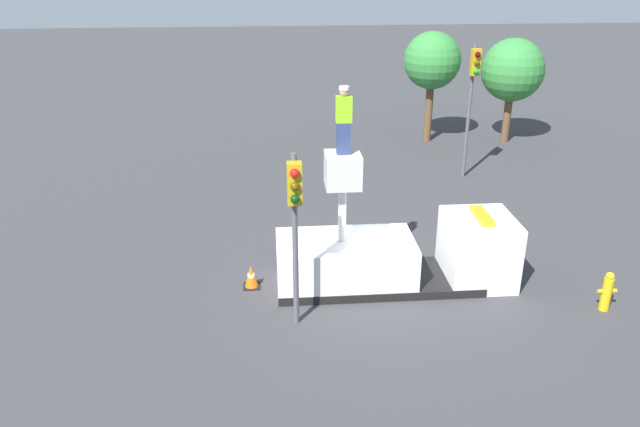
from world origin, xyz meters
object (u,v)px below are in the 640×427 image
object	(u,v)px
traffic_light_pole	(295,209)
fire_hydrant	(607,291)
bucket_truck	(395,257)
traffic_cone_rear	(251,277)
tree_left_bg	(432,61)
tree_right_bg	(513,70)
worker	(344,121)
traffic_light_across	(473,86)

from	to	relation	value
traffic_light_pole	fire_hydrant	size ratio (longest dim) A/B	4.07
bucket_truck	traffic_cone_rear	xyz separation A→B (m)	(-4.02, 0.10, -0.50)
traffic_cone_rear	tree_left_bg	xyz separation A→B (m)	(8.28, 13.50, 3.51)
fire_hydrant	tree_right_bg	distance (m)	15.54
bucket_truck	fire_hydrant	bearing A→B (deg)	-19.44
fire_hydrant	tree_left_bg	bearing A→B (deg)	93.70
worker	tree_left_bg	xyz separation A→B (m)	(5.76, 13.60, -0.94)
tree_left_bg	traffic_cone_rear	bearing A→B (deg)	-121.52
traffic_cone_rear	tree_right_bg	size ratio (longest dim) A/B	0.14
bucket_truck	tree_right_bg	distance (m)	15.63
fire_hydrant	tree_right_bg	size ratio (longest dim) A/B	0.23
fire_hydrant	tree_right_bg	bearing A→B (deg)	79.66
traffic_cone_rear	bucket_truck	bearing A→B (deg)	-1.40
traffic_light_pole	traffic_light_across	distance (m)	12.65
traffic_light_pole	tree_right_bg	bearing A→B (deg)	54.33
worker	traffic_light_pole	world-z (taller)	worker
tree_left_bg	traffic_light_pole	bearing A→B (deg)	-114.57
bucket_truck	traffic_light_pole	world-z (taller)	traffic_light_pole
worker	tree_right_bg	distance (m)	16.29
tree_left_bg	fire_hydrant	bearing A→B (deg)	-86.30
traffic_light_across	tree_right_bg	bearing A→B (deg)	54.49
traffic_light_across	tree_left_bg	distance (m)	5.30
worker	traffic_light_pole	bearing A→B (deg)	-124.74
worker	traffic_light_across	world-z (taller)	worker
worker	traffic_light_pole	size ratio (longest dim) A/B	0.39
tree_right_bg	traffic_light_across	bearing A→B (deg)	-125.51
worker	fire_hydrant	xyz separation A→B (m)	(6.76, -1.86, -4.22)
traffic_light_across	tree_left_bg	size ratio (longest dim) A/B	1.03
tree_right_bg	traffic_light_pole	bearing A→B (deg)	-125.67
bucket_truck	fire_hydrant	size ratio (longest dim) A/B	5.97
tree_right_bg	fire_hydrant	bearing A→B (deg)	-100.34
traffic_light_across	fire_hydrant	distance (m)	10.70
fire_hydrant	bucket_truck	bearing A→B (deg)	160.56
tree_right_bg	traffic_cone_rear	bearing A→B (deg)	-132.61
worker	traffic_light_pole	xyz separation A→B (m)	(-1.35, -1.94, -1.56)
traffic_cone_rear	fire_hydrant	bearing A→B (deg)	-11.90
fire_hydrant	tree_left_bg	size ratio (longest dim) A/B	0.21
traffic_light_pole	tree_left_bg	size ratio (longest dim) A/B	0.87
fire_hydrant	tree_right_bg	world-z (taller)	tree_right_bg
worker	bucket_truck	bearing A→B (deg)	0.00
fire_hydrant	traffic_cone_rear	distance (m)	9.49
tree_left_bg	traffic_light_across	bearing A→B (deg)	-87.02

